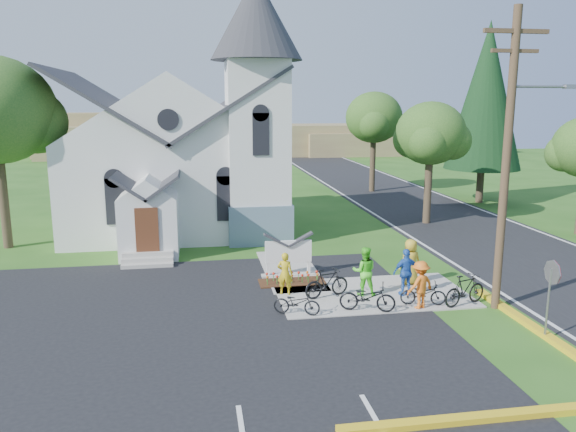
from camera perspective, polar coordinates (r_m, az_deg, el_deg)
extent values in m
plane|color=#285718|center=(20.39, 4.90, -8.64)|extent=(120.00, 120.00, 0.00)
cube|color=black|center=(18.09, -15.93, -11.73)|extent=(20.00, 16.00, 0.02)
cube|color=black|center=(37.32, 14.18, 0.36)|extent=(8.00, 90.00, 0.02)
cube|color=gray|center=(21.23, 8.53, -7.83)|extent=(7.00, 4.00, 0.05)
cube|color=white|center=(31.87, -11.45, 3.16)|extent=(11.00, 9.00, 5.00)
cube|color=slate|center=(29.03, -3.04, -0.44)|extent=(3.20, 3.20, 2.00)
cube|color=white|center=(28.51, -3.11, 6.46)|extent=(3.00, 3.00, 9.00)
cone|color=#2C2C31|center=(28.67, -3.26, 19.50)|extent=(4.50, 4.50, 4.00)
cube|color=white|center=(26.52, -13.91, -1.03)|extent=(2.60, 2.40, 2.80)
cube|color=#532B17|center=(25.30, -14.13, -1.41)|extent=(1.00, 0.10, 2.00)
cube|color=gray|center=(23.10, 0.04, -6.02)|extent=(2.20, 0.40, 0.10)
cube|color=white|center=(22.84, -2.08, -4.92)|extent=(0.12, 0.12, 1.00)
cube|color=white|center=(23.10, 2.12, -4.73)|extent=(0.12, 0.12, 1.00)
cube|color=white|center=(22.82, 0.04, -3.62)|extent=(1.90, 0.14, 0.90)
cube|color=#351A0E|center=(22.26, 0.42, -6.74)|extent=(2.60, 1.10, 0.07)
cylinder|color=#443222|center=(19.90, 21.27, 4.93)|extent=(0.28, 0.28, 10.00)
cube|color=#443222|center=(19.92, 22.19, 17.01)|extent=(2.20, 0.14, 0.14)
cube|color=#443222|center=(19.86, 22.05, 15.29)|extent=(1.60, 0.12, 0.12)
cylinder|color=gray|center=(20.39, 24.52, 11.88)|extent=(2.20, 0.10, 0.10)
cube|color=gray|center=(20.96, 26.84, 11.64)|extent=(0.50, 0.22, 0.14)
cylinder|color=gray|center=(18.56, 24.89, -8.18)|extent=(0.07, 0.07, 2.20)
cylinder|color=#B21414|center=(18.29, 25.29, -5.20)|extent=(0.04, 0.76, 0.76)
cylinder|color=#3D2F21|center=(30.31, -26.93, 1.66)|extent=(0.44, 0.44, 4.95)
cylinder|color=#3D2F21|center=(33.67, 14.02, 2.67)|extent=(0.44, 0.44, 4.05)
ellipsoid|color=#27541C|center=(33.35, 14.29, 8.15)|extent=(4.00, 4.00, 3.60)
cylinder|color=#3D2F21|center=(44.97, 8.59, 5.33)|extent=(0.44, 0.44, 4.50)
ellipsoid|color=#27541C|center=(44.73, 8.73, 9.88)|extent=(4.40, 4.40, 3.96)
cylinder|color=#3D2F21|center=(41.96, 18.92, 2.95)|extent=(0.50, 0.50, 2.40)
cone|color=black|center=(41.55, 19.48, 11.43)|extent=(5.20, 5.20, 10.00)
cube|color=olive|center=(75.47, -1.14, 7.73)|extent=(60.00, 8.00, 4.00)
cube|color=olive|center=(76.82, -13.38, 8.09)|extent=(30.00, 6.00, 5.60)
cube|color=olive|center=(77.52, 10.96, 7.26)|extent=(25.00, 6.00, 3.00)
imported|color=gold|center=(20.67, -0.31, -5.85)|extent=(0.67, 0.55, 1.58)
imported|color=black|center=(18.88, 0.90, -8.79)|extent=(1.66, 1.07, 0.82)
imported|color=#4EE12A|center=(20.74, 7.76, -5.57)|extent=(0.99, 0.83, 1.81)
imported|color=black|center=(20.48, 3.97, -6.81)|extent=(1.85, 1.00, 1.07)
imported|color=blue|center=(20.97, 11.92, -5.61)|extent=(1.06, 0.53, 1.75)
imported|color=black|center=(19.32, 8.07, -8.15)|extent=(2.00, 1.23, 0.99)
imported|color=orange|center=(19.84, 13.29, -6.80)|extent=(1.23, 0.97, 1.66)
imported|color=black|center=(20.60, 17.54, -7.16)|extent=(1.92, 1.11, 1.11)
imported|color=gold|center=(22.27, 12.33, -4.56)|extent=(0.95, 0.70, 1.79)
imported|color=black|center=(20.27, 13.57, -7.66)|extent=(1.66, 0.92, 0.83)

